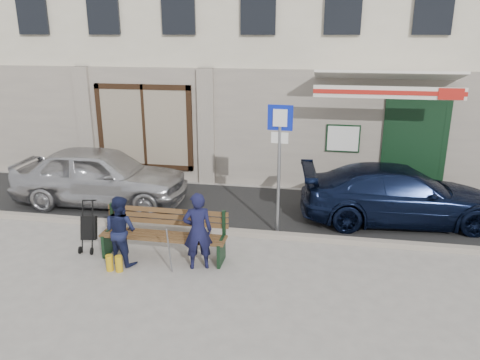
% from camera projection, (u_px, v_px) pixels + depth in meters
% --- Properties ---
extents(ground, '(80.00, 80.00, 0.00)m').
position_uv_depth(ground, '(216.00, 268.00, 8.55)').
color(ground, '#9E9991').
rests_on(ground, ground).
extents(asphalt_lane, '(60.00, 3.20, 0.01)m').
position_uv_depth(asphalt_lane, '(245.00, 208.00, 11.46)').
color(asphalt_lane, '#282828').
rests_on(asphalt_lane, ground).
extents(curb, '(60.00, 0.18, 0.12)m').
position_uv_depth(curb, '(232.00, 232.00, 9.94)').
color(curb, '#9E9384').
rests_on(curb, ground).
extents(building, '(20.00, 8.27, 10.00)m').
position_uv_depth(building, '(274.00, 4.00, 14.97)').
color(building, beige).
rests_on(building, ground).
extents(car_silver, '(4.34, 1.90, 1.46)m').
position_uv_depth(car_silver, '(101.00, 176.00, 11.56)').
color(car_silver, silver).
rests_on(car_silver, ground).
extents(car_navy, '(4.57, 2.26, 1.28)m').
position_uv_depth(car_navy, '(400.00, 195.00, 10.49)').
color(car_navy, black).
rests_on(car_navy, ground).
extents(parking_sign, '(0.51, 0.09, 2.75)m').
position_uv_depth(parking_sign, '(279.00, 149.00, 9.48)').
color(parking_sign, gray).
rests_on(parking_sign, ground).
extents(bench, '(2.40, 1.17, 0.98)m').
position_uv_depth(bench, '(161.00, 235.00, 8.83)').
color(bench, brown).
rests_on(bench, ground).
extents(man, '(0.61, 0.50, 1.45)m').
position_uv_depth(man, '(198.00, 231.00, 8.36)').
color(man, '#131434').
rests_on(man, ground).
extents(woman, '(0.76, 0.68, 1.31)m').
position_uv_depth(woman, '(121.00, 230.00, 8.57)').
color(woman, '#141A39').
rests_on(woman, ground).
extents(stroller, '(0.33, 0.44, 1.00)m').
position_uv_depth(stroller, '(89.00, 229.00, 9.14)').
color(stroller, black).
rests_on(stroller, ground).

